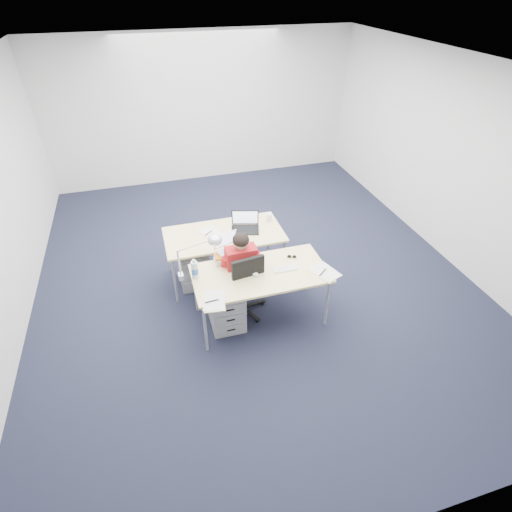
# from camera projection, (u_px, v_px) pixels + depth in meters

# --- Properties ---
(floor) EXTENTS (7.00, 7.00, 0.00)m
(floor) POSITION_uv_depth(u_px,v_px,m) (252.00, 273.00, 5.89)
(floor) COLOR black
(floor) RESTS_ON ground
(room) EXTENTS (6.02, 7.02, 2.80)m
(room) POSITION_uv_depth(u_px,v_px,m) (251.00, 163.00, 4.88)
(room) COLOR silver
(room) RESTS_ON ground
(desk_near) EXTENTS (1.60, 0.80, 0.73)m
(desk_near) POSITION_uv_depth(u_px,v_px,m) (260.00, 276.00, 4.75)
(desk_near) COLOR #DDC97F
(desk_near) RESTS_ON ground
(desk_far) EXTENTS (1.60, 0.80, 0.73)m
(desk_far) POSITION_uv_depth(u_px,v_px,m) (224.00, 237.00, 5.44)
(desk_far) COLOR #DDC97F
(desk_far) RESTS_ON ground
(office_chair) EXTENTS (0.69, 0.69, 0.98)m
(office_chair) POSITION_uv_depth(u_px,v_px,m) (243.00, 295.00, 5.07)
(office_chair) COLOR black
(office_chair) RESTS_ON ground
(seated_person) EXTENTS (0.37, 0.65, 1.18)m
(seated_person) POSITION_uv_depth(u_px,v_px,m) (239.00, 268.00, 5.02)
(seated_person) COLOR #A2171B
(seated_person) RESTS_ON ground
(drawer_pedestal_near) EXTENTS (0.40, 0.50, 0.55)m
(drawer_pedestal_near) POSITION_uv_depth(u_px,v_px,m) (226.00, 306.00, 4.92)
(drawer_pedestal_near) COLOR #A0A2A5
(drawer_pedestal_near) RESTS_ON ground
(drawer_pedestal_far) EXTENTS (0.40, 0.50, 0.55)m
(drawer_pedestal_far) POSITION_uv_depth(u_px,v_px,m) (193.00, 266.00, 5.58)
(drawer_pedestal_far) COLOR #A0A2A5
(drawer_pedestal_far) RESTS_ON ground
(silver_laptop) EXTENTS (0.37, 0.34, 0.33)m
(silver_laptop) POSITION_uv_depth(u_px,v_px,m) (231.00, 249.00, 4.84)
(silver_laptop) COLOR silver
(silver_laptop) RESTS_ON desk_near
(wireless_keyboard) EXTENTS (0.29, 0.12, 0.01)m
(wireless_keyboard) POSITION_uv_depth(u_px,v_px,m) (285.00, 269.00, 4.78)
(wireless_keyboard) COLOR white
(wireless_keyboard) RESTS_ON desk_near
(computer_mouse) EXTENTS (0.10, 0.12, 0.04)m
(computer_mouse) POSITION_uv_depth(u_px,v_px,m) (255.00, 274.00, 4.67)
(computer_mouse) COLOR white
(computer_mouse) RESTS_ON desk_near
(headphones) EXTENTS (0.27, 0.24, 0.04)m
(headphones) POSITION_uv_depth(u_px,v_px,m) (235.00, 258.00, 4.93)
(headphones) COLOR black
(headphones) RESTS_ON desk_near
(can_koozie) EXTENTS (0.10, 0.10, 0.13)m
(can_koozie) POSITION_uv_depth(u_px,v_px,m) (246.00, 262.00, 4.79)
(can_koozie) COLOR #151D44
(can_koozie) RESTS_ON desk_near
(water_bottle) EXTENTS (0.09, 0.09, 0.26)m
(water_bottle) POSITION_uv_depth(u_px,v_px,m) (195.00, 269.00, 4.57)
(water_bottle) COLOR silver
(water_bottle) RESTS_ON desk_near
(bear_figurine) EXTENTS (0.11, 0.09, 0.17)m
(bear_figurine) POSITION_uv_depth(u_px,v_px,m) (244.00, 267.00, 4.68)
(bear_figurine) COLOR #357A20
(bear_figurine) RESTS_ON desk_near
(book_stack) EXTENTS (0.24, 0.19, 0.10)m
(book_stack) POSITION_uv_depth(u_px,v_px,m) (224.00, 258.00, 4.87)
(book_stack) COLOR silver
(book_stack) RESTS_ON desk_near
(cordless_phone) EXTENTS (0.05, 0.04, 0.17)m
(cordless_phone) POSITION_uv_depth(u_px,v_px,m) (195.00, 270.00, 4.62)
(cordless_phone) COLOR black
(cordless_phone) RESTS_ON desk_near
(papers_left) EXTENTS (0.29, 0.37, 0.01)m
(papers_left) POSITION_uv_depth(u_px,v_px,m) (214.00, 301.00, 4.31)
(papers_left) COLOR #FFE593
(papers_left) RESTS_ON desk_near
(papers_right) EXTENTS (0.35, 0.41, 0.01)m
(papers_right) POSITION_uv_depth(u_px,v_px,m) (324.00, 273.00, 4.72)
(papers_right) COLOR #FFE593
(papers_right) RESTS_ON desk_near
(sunglasses) EXTENTS (0.13, 0.09, 0.03)m
(sunglasses) POSITION_uv_depth(u_px,v_px,m) (292.00, 257.00, 4.96)
(sunglasses) COLOR black
(sunglasses) RESTS_ON desk_near
(desk_lamp) EXTENTS (0.49, 0.20, 0.55)m
(desk_lamp) POSITION_uv_depth(u_px,v_px,m) (193.00, 257.00, 4.51)
(desk_lamp) COLOR silver
(desk_lamp) RESTS_ON desk_near
(dark_laptop) EXTENTS (0.45, 0.45, 0.27)m
(dark_laptop) POSITION_uv_depth(u_px,v_px,m) (245.00, 222.00, 5.40)
(dark_laptop) COLOR black
(dark_laptop) RESTS_ON desk_far
(far_cup) EXTENTS (0.10, 0.10, 0.11)m
(far_cup) POSITION_uv_depth(u_px,v_px,m) (269.00, 218.00, 5.65)
(far_cup) COLOR white
(far_cup) RESTS_ON desk_far
(far_papers) EXTENTS (0.30, 0.35, 0.01)m
(far_papers) POSITION_uv_depth(u_px,v_px,m) (210.00, 233.00, 5.41)
(far_papers) COLOR white
(far_papers) RESTS_ON desk_far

